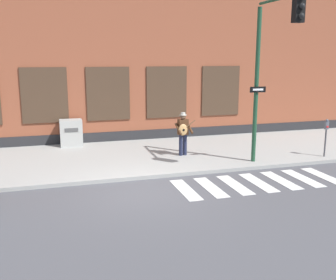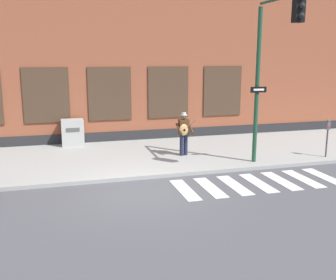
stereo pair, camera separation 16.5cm
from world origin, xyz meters
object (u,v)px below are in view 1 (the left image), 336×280
parking_meter (326,132)px  traffic_light (272,55)px  utility_box (71,133)px  busker (183,131)px

parking_meter → traffic_light: bearing=-165.5°
traffic_light → utility_box: (-6.18, 5.39, -3.22)m
traffic_light → utility_box: bearing=138.9°
busker → traffic_light: bearing=-48.4°
parking_meter → utility_box: bearing=153.1°
busker → parking_meter: (5.11, -1.68, 0.01)m
traffic_light → parking_meter: 4.16m
traffic_light → parking_meter: traffic_light is taller
busker → traffic_light: 4.33m
traffic_light → parking_meter: (2.94, 0.76, -2.83)m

